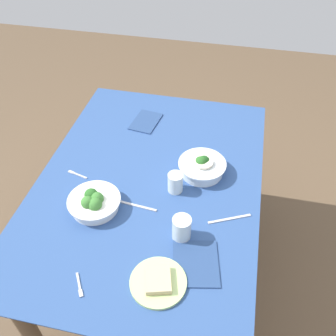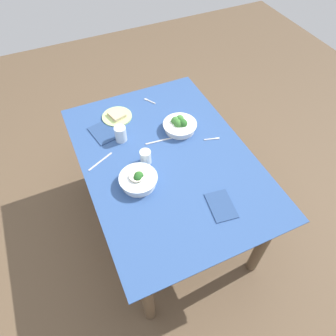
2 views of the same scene
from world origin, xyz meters
The scene contains 13 objects.
ground_plane centered at (0.00, 0.00, 0.00)m, with size 6.00×6.00×0.00m, color brown.
dining_table centered at (0.00, 0.00, 0.62)m, with size 1.39×0.98×0.72m.
broccoli_bowl_far centered at (-0.11, 0.22, 0.76)m, with size 0.22×0.22×0.09m.
broccoli_bowl_near centered at (0.20, -0.18, 0.76)m, with size 0.22×0.22×0.09m.
bread_side_plate centered at (0.47, 0.16, 0.74)m, with size 0.20×0.20×0.04m.
water_glass_center centered at (0.26, 0.20, 0.78)m, with size 0.07×0.07×0.10m, color silver.
water_glass_side centered at (0.02, 0.13, 0.77)m, with size 0.07×0.07×0.09m, color silver.
fork_by_far_bowl centered at (0.03, -0.33, 0.73)m, with size 0.04×0.10×0.00m.
fork_by_near_bowl centered at (0.54, -0.11, 0.73)m, with size 0.09×0.06×0.00m.
table_knife_left centered at (0.14, 0.37, 0.73)m, with size 0.18×0.01×0.00m, color #B7B7BC.
table_knife_right centered at (0.15, -0.02, 0.73)m, with size 0.18×0.01×0.00m, color #B7B7BC.
napkin_folded_upper centered at (-0.43, -0.13, 0.73)m, with size 0.19×0.13×0.01m, color navy.
napkin_folded_lower centered at (0.37, 0.27, 0.73)m, with size 0.20×0.17×0.01m, color navy.
Camera 1 is at (1.11, 0.33, 1.91)m, focal length 39.79 mm.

